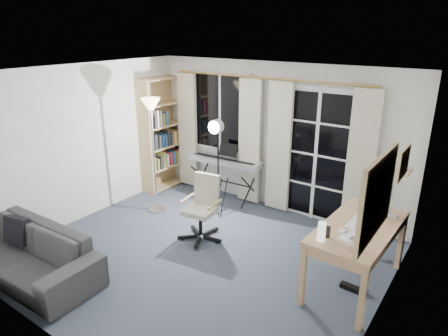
# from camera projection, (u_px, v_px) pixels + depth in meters

# --- Properties ---
(floor) EXTENTS (4.50, 4.00, 0.02)m
(floor) POSITION_uv_depth(u_px,v_px,m) (200.00, 256.00, 5.35)
(floor) COLOR #343C4C
(floor) RESTS_ON ground
(window) EXTENTS (1.20, 0.08, 1.40)m
(window) POSITION_uv_depth(u_px,v_px,m) (221.00, 112.00, 6.94)
(window) COLOR white
(window) RESTS_ON floor
(french_door) EXTENTS (1.32, 0.09, 2.11)m
(french_door) POSITION_uv_depth(u_px,v_px,m) (317.00, 156.00, 6.12)
(french_door) COLOR white
(french_door) RESTS_ON floor
(curtains) EXTENTS (3.60, 0.07, 2.13)m
(curtains) POSITION_uv_depth(u_px,v_px,m) (263.00, 144.00, 6.51)
(curtains) COLOR gold
(curtains) RESTS_ON floor
(bookshelf) EXTENTS (0.35, 0.97, 2.07)m
(bookshelf) POSITION_uv_depth(u_px,v_px,m) (161.00, 137.00, 7.38)
(bookshelf) COLOR tan
(bookshelf) RESTS_ON floor
(torchiere_lamp) EXTENTS (0.31, 0.31, 1.88)m
(torchiere_lamp) POSITION_uv_depth(u_px,v_px,m) (152.00, 122.00, 6.17)
(torchiere_lamp) COLOR #B2B2B7
(torchiere_lamp) RESTS_ON floor
(keyboard_piano) EXTENTS (1.32, 0.68, 0.95)m
(keyboard_piano) POSITION_uv_depth(u_px,v_px,m) (225.00, 162.00, 6.84)
(keyboard_piano) COLOR black
(keyboard_piano) RESTS_ON floor
(studio_light) EXTENTS (0.29, 0.32, 1.61)m
(studio_light) POSITION_uv_depth(u_px,v_px,m) (216.00, 138.00, 6.10)
(studio_light) COLOR black
(studio_light) RESTS_ON floor
(office_chair) EXTENTS (0.64, 0.65, 0.94)m
(office_chair) POSITION_uv_depth(u_px,v_px,m) (204.00, 201.00, 5.70)
(office_chair) COLOR black
(office_chair) RESTS_ON floor
(desk) EXTENTS (0.79, 1.49, 0.78)m
(desk) POSITION_uv_depth(u_px,v_px,m) (358.00, 233.00, 4.52)
(desk) COLOR tan
(desk) RESTS_ON floor
(monitor) EXTENTS (0.19, 0.57, 0.49)m
(monitor) POSITION_uv_depth(u_px,v_px,m) (391.00, 193.00, 4.63)
(monitor) COLOR silver
(monitor) RESTS_ON desk
(desk_clutter) EXTENTS (0.48, 0.89, 0.99)m
(desk_clutter) POSITION_uv_depth(u_px,v_px,m) (344.00, 246.00, 4.41)
(desk_clutter) COLOR white
(desk_clutter) RESTS_ON desk
(mug) EXTENTS (0.13, 0.11, 0.13)m
(mug) POSITION_uv_depth(u_px,v_px,m) (354.00, 242.00, 4.03)
(mug) COLOR silver
(mug) RESTS_ON desk
(wall_mirror) EXTENTS (0.04, 0.94, 0.74)m
(wall_mirror) POSITION_uv_depth(u_px,v_px,m) (377.00, 197.00, 3.36)
(wall_mirror) COLOR tan
(wall_mirror) RESTS_ON floor
(framed_print) EXTENTS (0.03, 0.42, 0.32)m
(framed_print) POSITION_uv_depth(u_px,v_px,m) (403.00, 163.00, 4.03)
(framed_print) COLOR tan
(framed_print) RESTS_ON floor
(wall_shelf) EXTENTS (0.16, 0.30, 0.18)m
(wall_shelf) POSITION_uv_depth(u_px,v_px,m) (404.00, 166.00, 4.52)
(wall_shelf) COLOR tan
(wall_shelf) RESTS_ON floor
(sofa) EXTENTS (2.07, 0.66, 0.81)m
(sofa) POSITION_uv_depth(u_px,v_px,m) (24.00, 245.00, 4.82)
(sofa) COLOR #2B2A2D
(sofa) RESTS_ON floor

